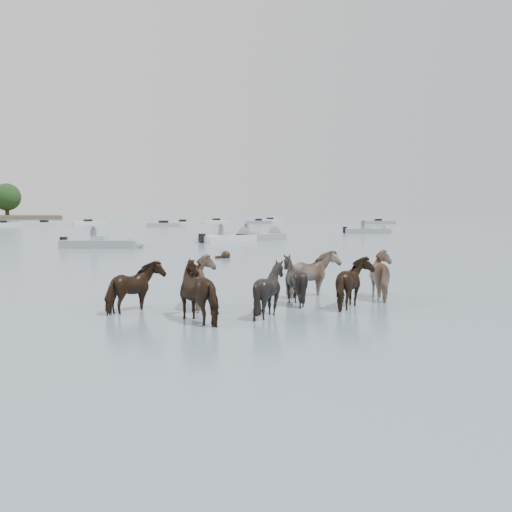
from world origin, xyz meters
name	(u,v)px	position (x,y,z in m)	size (l,w,h in m)	color
ground	(220,318)	(0.00, 0.00, 0.00)	(400.00, 400.00, 0.00)	slate
pony_herd	(277,284)	(1.65, 0.70, 0.52)	(7.53, 3.24, 1.34)	black
swimming_pony	(225,256)	(5.42, 13.73, 0.10)	(0.72, 0.44, 0.44)	black
motorboat_b	(113,244)	(1.97, 23.06, 0.23)	(5.08, 3.71, 1.92)	gray
motorboat_c	(259,237)	(13.60, 27.75, 0.22)	(6.30, 3.25, 1.92)	gray
motorboat_d	(234,238)	(11.13, 26.76, 0.23)	(5.32, 3.56, 1.92)	silver
motorboat_e	(374,231)	(28.95, 34.65, 0.23)	(4.98, 3.19, 1.92)	gray
distant_flotilla	(24,224)	(-0.84, 76.76, 0.26)	(109.04, 28.33, 0.93)	silver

